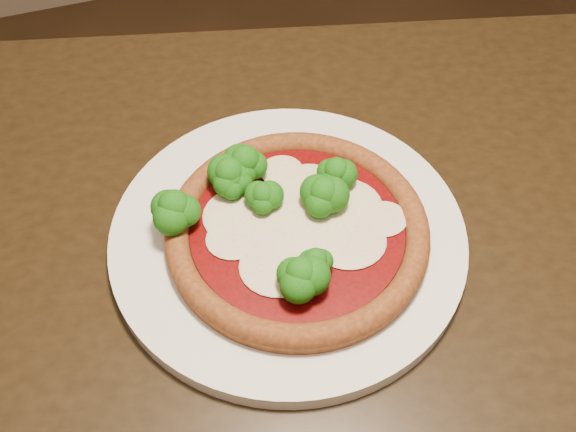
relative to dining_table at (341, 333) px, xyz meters
name	(u,v)px	position (x,y,z in m)	size (l,w,h in m)	color
dining_table	(341,333)	(0.00, 0.00, 0.00)	(1.31, 1.07, 0.75)	black
plate	(288,236)	(-0.04, 0.06, 0.11)	(0.35, 0.35, 0.02)	white
pizza	(290,223)	(-0.04, 0.06, 0.14)	(0.26, 0.25, 0.06)	brown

